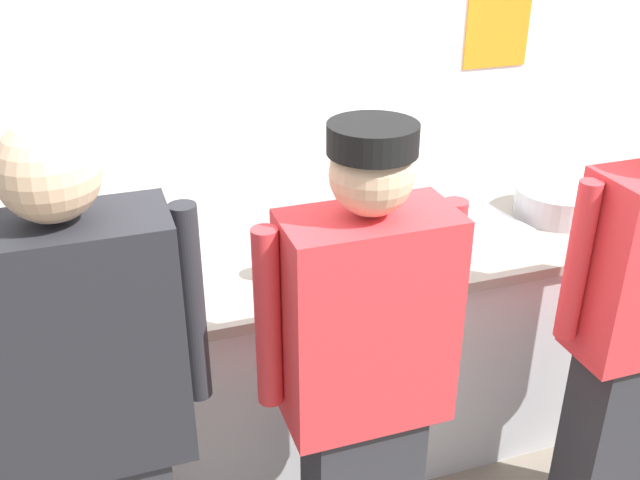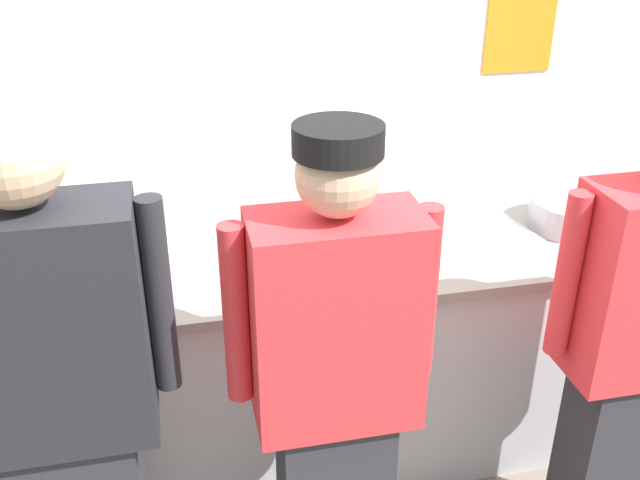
{
  "view_description": "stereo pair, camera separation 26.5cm",
  "coord_description": "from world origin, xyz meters",
  "px_view_note": "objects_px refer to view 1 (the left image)",
  "views": [
    {
      "loc": [
        -0.66,
        -1.84,
        2.16
      ],
      "look_at": [
        0.1,
        0.4,
        0.96
      ],
      "focal_mm": 40.59,
      "sensor_mm": 36.0,
      "label": 1
    },
    {
      "loc": [
        -0.4,
        -1.91,
        2.16
      ],
      "look_at": [
        0.1,
        0.4,
        0.96
      ],
      "focal_mm": 40.59,
      "sensor_mm": 36.0,
      "label": 2
    }
  ],
  "objects_px": {
    "mixing_bowl_steel": "(559,202)",
    "squeeze_bottle_secondary": "(10,280)",
    "chefs_knife": "(299,253)",
    "deli_cup": "(270,267)",
    "sheet_tray": "(459,230)",
    "ramekin_red_sauce": "(333,275)",
    "chef_center": "(364,384)",
    "chef_near_left": "(94,426)",
    "ramekin_orange_sauce": "(12,324)",
    "chef_far_right": "(640,328)"
  },
  "relations": [
    {
      "from": "ramekin_red_sauce",
      "to": "deli_cup",
      "type": "height_order",
      "value": "deli_cup"
    },
    {
      "from": "chef_center",
      "to": "mixing_bowl_steel",
      "type": "bearing_deg",
      "value": 32.59
    },
    {
      "from": "mixing_bowl_steel",
      "to": "deli_cup",
      "type": "height_order",
      "value": "mixing_bowl_steel"
    },
    {
      "from": "sheet_tray",
      "to": "deli_cup",
      "type": "distance_m",
      "value": 0.8
    },
    {
      "from": "chef_center",
      "to": "chefs_knife",
      "type": "height_order",
      "value": "chef_center"
    },
    {
      "from": "chef_center",
      "to": "ramekin_red_sauce",
      "type": "height_order",
      "value": "chef_center"
    },
    {
      "from": "chef_near_left",
      "to": "chef_center",
      "type": "bearing_deg",
      "value": -1.94
    },
    {
      "from": "mixing_bowl_steel",
      "to": "chefs_knife",
      "type": "bearing_deg",
      "value": 179.63
    },
    {
      "from": "mixing_bowl_steel",
      "to": "deli_cup",
      "type": "bearing_deg",
      "value": -174.54
    },
    {
      "from": "chef_near_left",
      "to": "chef_center",
      "type": "height_order",
      "value": "chef_near_left"
    },
    {
      "from": "ramekin_red_sauce",
      "to": "chef_near_left",
      "type": "bearing_deg",
      "value": -149.12
    },
    {
      "from": "deli_cup",
      "to": "chefs_knife",
      "type": "height_order",
      "value": "deli_cup"
    },
    {
      "from": "chef_center",
      "to": "ramekin_orange_sauce",
      "type": "relative_size",
      "value": 16.11
    },
    {
      "from": "ramekin_orange_sauce",
      "to": "ramekin_red_sauce",
      "type": "distance_m",
      "value": 1.03
    },
    {
      "from": "squeeze_bottle_secondary",
      "to": "deli_cup",
      "type": "xyz_separation_m",
      "value": [
        0.83,
        -0.09,
        -0.05
      ]
    },
    {
      "from": "chef_far_right",
      "to": "ramekin_red_sauce",
      "type": "height_order",
      "value": "chef_far_right"
    },
    {
      "from": "sheet_tray",
      "to": "squeeze_bottle_secondary",
      "type": "distance_m",
      "value": 1.63
    },
    {
      "from": "ramekin_orange_sauce",
      "to": "ramekin_red_sauce",
      "type": "bearing_deg",
      "value": -1.93
    },
    {
      "from": "ramekin_orange_sauce",
      "to": "deli_cup",
      "type": "relative_size",
      "value": 1.13
    },
    {
      "from": "chef_near_left",
      "to": "deli_cup",
      "type": "distance_m",
      "value": 0.86
    },
    {
      "from": "squeeze_bottle_secondary",
      "to": "chefs_knife",
      "type": "height_order",
      "value": "squeeze_bottle_secondary"
    },
    {
      "from": "chef_far_right",
      "to": "sheet_tray",
      "type": "bearing_deg",
      "value": 111.61
    },
    {
      "from": "deli_cup",
      "to": "squeeze_bottle_secondary",
      "type": "bearing_deg",
      "value": 173.85
    },
    {
      "from": "mixing_bowl_steel",
      "to": "squeeze_bottle_secondary",
      "type": "xyz_separation_m",
      "value": [
        -2.09,
        -0.03,
        0.03
      ]
    },
    {
      "from": "ramekin_red_sauce",
      "to": "deli_cup",
      "type": "xyz_separation_m",
      "value": [
        -0.2,
        0.1,
        0.02
      ]
    },
    {
      "from": "chef_center",
      "to": "squeeze_bottle_secondary",
      "type": "relative_size",
      "value": 8.42
    },
    {
      "from": "squeeze_bottle_secondary",
      "to": "ramekin_red_sauce",
      "type": "relative_size",
      "value": 2.22
    },
    {
      "from": "chef_near_left",
      "to": "ramekin_orange_sauce",
      "type": "xyz_separation_m",
      "value": [
        -0.21,
        0.53,
        0.02
      ]
    },
    {
      "from": "ramekin_orange_sauce",
      "to": "chefs_knife",
      "type": "xyz_separation_m",
      "value": [
        0.98,
        0.19,
        -0.02
      ]
    },
    {
      "from": "mixing_bowl_steel",
      "to": "ramekin_red_sauce",
      "type": "relative_size",
      "value": 4.09
    },
    {
      "from": "chefs_knife",
      "to": "ramekin_red_sauce",
      "type": "bearing_deg",
      "value": -76.53
    },
    {
      "from": "mixing_bowl_steel",
      "to": "ramekin_orange_sauce",
      "type": "relative_size",
      "value": 3.53
    },
    {
      "from": "mixing_bowl_steel",
      "to": "squeeze_bottle_secondary",
      "type": "height_order",
      "value": "squeeze_bottle_secondary"
    },
    {
      "from": "chef_far_right",
      "to": "deli_cup",
      "type": "height_order",
      "value": "chef_far_right"
    },
    {
      "from": "mixing_bowl_steel",
      "to": "ramekin_red_sauce",
      "type": "height_order",
      "value": "mixing_bowl_steel"
    },
    {
      "from": "chef_center",
      "to": "sheet_tray",
      "type": "xyz_separation_m",
      "value": [
        0.69,
        0.71,
        0.05
      ]
    },
    {
      "from": "chef_near_left",
      "to": "chefs_knife",
      "type": "bearing_deg",
      "value": 43.03
    },
    {
      "from": "sheet_tray",
      "to": "mixing_bowl_steel",
      "type": "bearing_deg",
      "value": 2.4
    },
    {
      "from": "mixing_bowl_steel",
      "to": "sheet_tray",
      "type": "distance_m",
      "value": 0.47
    },
    {
      "from": "mixing_bowl_steel",
      "to": "deli_cup",
      "type": "xyz_separation_m",
      "value": [
        -1.25,
        -0.12,
        -0.02
      ]
    },
    {
      "from": "mixing_bowl_steel",
      "to": "chefs_knife",
      "type": "xyz_separation_m",
      "value": [
        -1.11,
        0.01,
        -0.05
      ]
    },
    {
      "from": "ramekin_red_sauce",
      "to": "chef_center",
      "type": "bearing_deg",
      "value": -100.03
    },
    {
      "from": "chef_center",
      "to": "mixing_bowl_steel",
      "type": "xyz_separation_m",
      "value": [
        1.15,
        0.73,
        0.09
      ]
    },
    {
      "from": "chef_center",
      "to": "chef_far_right",
      "type": "height_order",
      "value": "chef_center"
    },
    {
      "from": "sheet_tray",
      "to": "ramekin_red_sauce",
      "type": "relative_size",
      "value": 5.58
    },
    {
      "from": "chefs_knife",
      "to": "deli_cup",
      "type": "bearing_deg",
      "value": -138.51
    },
    {
      "from": "mixing_bowl_steel",
      "to": "ramekin_orange_sauce",
      "type": "bearing_deg",
      "value": -174.99
    },
    {
      "from": "deli_cup",
      "to": "chefs_knife",
      "type": "distance_m",
      "value": 0.19
    },
    {
      "from": "chef_near_left",
      "to": "chef_far_right",
      "type": "distance_m",
      "value": 1.7
    },
    {
      "from": "mixing_bowl_steel",
      "to": "squeeze_bottle_secondary",
      "type": "bearing_deg",
      "value": -179.18
    }
  ]
}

